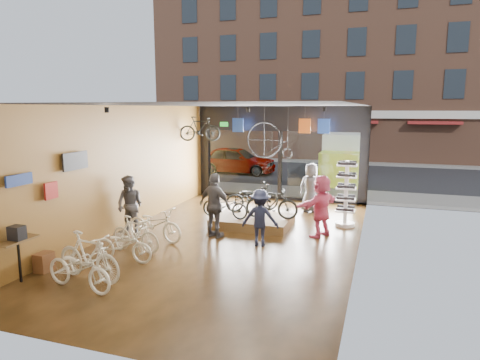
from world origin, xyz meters
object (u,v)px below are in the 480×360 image
at_px(box_truck, 345,158).
at_px(customer_2, 215,205).
at_px(floor_bike_2, 123,245).
at_px(floor_bike_3, 135,234).
at_px(display_bike_left, 225,205).
at_px(display_bike_right, 252,197).
at_px(street_car, 236,160).
at_px(penny_farthing, 272,141).
at_px(display_bike_mid, 272,203).
at_px(sunglasses_rack, 346,194).
at_px(floor_bike_0, 79,268).
at_px(hung_bike, 200,129).
at_px(customer_1, 130,206).
at_px(customer_3, 260,218).
at_px(customer_4, 311,188).
at_px(customer_5, 321,206).
at_px(floor_bike_1, 89,256).
at_px(floor_bike_4, 155,224).
at_px(display_platform, 253,221).

distance_m(box_truck, customer_2, 11.22).
height_order(floor_bike_2, floor_bike_3, floor_bike_3).
distance_m(display_bike_left, display_bike_right, 1.27).
bearing_deg(customer_2, display_bike_left, -66.62).
bearing_deg(street_car, customer_2, -163.71).
bearing_deg(penny_farthing, display_bike_mid, -75.12).
distance_m(display_bike_mid, sunglasses_rack, 2.40).
relative_size(floor_bike_2, penny_farthing, 0.95).
relative_size(floor_bike_0, hung_bike, 1.10).
relative_size(floor_bike_2, display_bike_mid, 0.96).
bearing_deg(hung_bike, customer_1, 161.35).
distance_m(penny_farthing, hung_bike, 2.86).
bearing_deg(sunglasses_rack, box_truck, 91.97).
bearing_deg(customer_1, display_bike_mid, 34.11).
xyz_separation_m(display_bike_mid, sunglasses_rack, (2.16, 0.99, 0.26)).
height_order(box_truck, penny_farthing, penny_farthing).
bearing_deg(floor_bike_3, customer_1, 46.78).
distance_m(customer_1, customer_3, 3.93).
bearing_deg(customer_4, floor_bike_2, 70.66).
height_order(display_bike_right, customer_5, customer_5).
xyz_separation_m(floor_bike_1, customer_2, (1.44, 3.80, 0.41)).
distance_m(customer_1, penny_farthing, 5.90).
xyz_separation_m(floor_bike_3, display_bike_right, (1.96, 4.08, 0.31)).
distance_m(floor_bike_0, penny_farthing, 8.95).
bearing_deg(box_truck, customer_1, -114.46).
distance_m(display_bike_mid, hung_bike, 4.91).
xyz_separation_m(customer_5, sunglasses_rack, (0.59, 1.37, 0.14)).
bearing_deg(customer_1, floor_bike_0, -66.62).
height_order(street_car, floor_bike_4, street_car).
bearing_deg(floor_bike_3, customer_5, -46.80).
bearing_deg(hung_bike, display_bike_left, -160.20).
bearing_deg(street_car, hung_bike, -171.07).
bearing_deg(customer_3, street_car, -75.15).
bearing_deg(customer_2, floor_bike_0, 91.00).
relative_size(display_bike_mid, customer_3, 1.06).
distance_m(floor_bike_2, customer_1, 2.32).
bearing_deg(display_bike_right, floor_bike_1, 132.19).
relative_size(floor_bike_2, display_platform, 0.66).
distance_m(customer_4, penny_farthing, 2.25).
distance_m(display_bike_mid, customer_3, 1.79).
xyz_separation_m(floor_bike_2, display_bike_right, (1.84, 4.82, 0.36)).
xyz_separation_m(display_platform, display_bike_right, (-0.25, 0.73, 0.63)).
bearing_deg(floor_bike_1, floor_bike_4, 10.65).
bearing_deg(box_truck, display_bike_left, -106.21).
relative_size(display_platform, display_bike_right, 1.32).
distance_m(floor_bike_2, customer_2, 2.97).
distance_m(display_platform, hung_bike, 4.79).
relative_size(box_truck, display_bike_mid, 3.78).
distance_m(floor_bike_3, customer_4, 6.84).
bearing_deg(floor_bike_3, hung_bike, 16.82).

